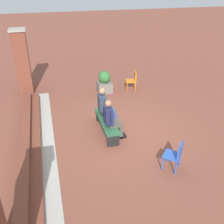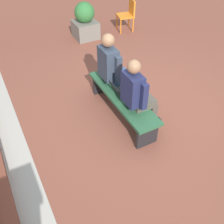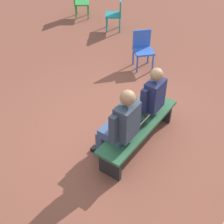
{
  "view_description": "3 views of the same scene",
  "coord_description": "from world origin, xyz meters",
  "px_view_note": "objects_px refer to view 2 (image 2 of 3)",
  "views": [
    {
      "loc": [
        -7.01,
        2.04,
        4.65
      ],
      "look_at": [
        -0.25,
        0.25,
        0.89
      ],
      "focal_mm": 42.0,
      "sensor_mm": 36.0,
      "label": 1
    },
    {
      "loc": [
        -3.01,
        2.15,
        3.19
      ],
      "look_at": [
        -0.38,
        0.77,
        0.58
      ],
      "focal_mm": 42.0,
      "sensor_mm": 36.0,
      "label": 2
    },
    {
      "loc": [
        3.34,
        2.15,
        3.78
      ],
      "look_at": [
        0.35,
        0.02,
        0.75
      ],
      "focal_mm": 50.0,
      "sensor_mm": 36.0,
      "label": 3
    }
  ],
  "objects_px": {
    "laptop": "(120,91)",
    "plastic_chair_far_right": "(128,13)",
    "person_adult": "(114,68)",
    "person_student": "(138,94)",
    "planter": "(85,22)",
    "bench": "(122,100)"
  },
  "relations": [
    {
      "from": "plastic_chair_far_right",
      "to": "planter",
      "type": "relative_size",
      "value": 0.89
    },
    {
      "from": "person_adult",
      "to": "laptop",
      "type": "xyz_separation_m",
      "value": [
        -0.38,
        0.08,
        -0.23
      ]
    },
    {
      "from": "laptop",
      "to": "plastic_chair_far_right",
      "type": "height_order",
      "value": "plastic_chair_far_right"
    },
    {
      "from": "person_adult",
      "to": "planter",
      "type": "bearing_deg",
      "value": -12.6
    },
    {
      "from": "person_adult",
      "to": "planter",
      "type": "xyz_separation_m",
      "value": [
        2.78,
        -0.62,
        -0.3
      ]
    },
    {
      "from": "plastic_chair_far_right",
      "to": "planter",
      "type": "xyz_separation_m",
      "value": [
        0.1,
        1.24,
        -0.04
      ]
    },
    {
      "from": "person_student",
      "to": "planter",
      "type": "xyz_separation_m",
      "value": [
        3.59,
        -0.62,
        -0.27
      ]
    },
    {
      "from": "bench",
      "to": "planter",
      "type": "xyz_separation_m",
      "value": [
        3.22,
        -0.69,
        0.08
      ]
    },
    {
      "from": "bench",
      "to": "plastic_chair_far_right",
      "type": "xyz_separation_m",
      "value": [
        3.12,
        -1.93,
        0.13
      ]
    },
    {
      "from": "planter",
      "to": "bench",
      "type": "bearing_deg",
      "value": 167.9
    },
    {
      "from": "laptop",
      "to": "plastic_chair_far_right",
      "type": "relative_size",
      "value": 0.38
    },
    {
      "from": "plastic_chair_far_right",
      "to": "planter",
      "type": "height_order",
      "value": "planter"
    },
    {
      "from": "person_adult",
      "to": "laptop",
      "type": "bearing_deg",
      "value": 167.72
    },
    {
      "from": "person_adult",
      "to": "planter",
      "type": "distance_m",
      "value": 2.86
    },
    {
      "from": "bench",
      "to": "person_adult",
      "type": "distance_m",
      "value": 0.59
    },
    {
      "from": "laptop",
      "to": "planter",
      "type": "relative_size",
      "value": 0.34
    },
    {
      "from": "bench",
      "to": "laptop",
      "type": "relative_size",
      "value": 5.62
    },
    {
      "from": "bench",
      "to": "person_student",
      "type": "xyz_separation_m",
      "value": [
        -0.36,
        -0.07,
        0.35
      ]
    },
    {
      "from": "plastic_chair_far_right",
      "to": "planter",
      "type": "bearing_deg",
      "value": 85.32
    },
    {
      "from": "plastic_chair_far_right",
      "to": "person_adult",
      "type": "bearing_deg",
      "value": 145.2
    },
    {
      "from": "laptop",
      "to": "person_adult",
      "type": "bearing_deg",
      "value": -12.28
    },
    {
      "from": "laptop",
      "to": "plastic_chair_far_right",
      "type": "bearing_deg",
      "value": -32.47
    }
  ]
}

